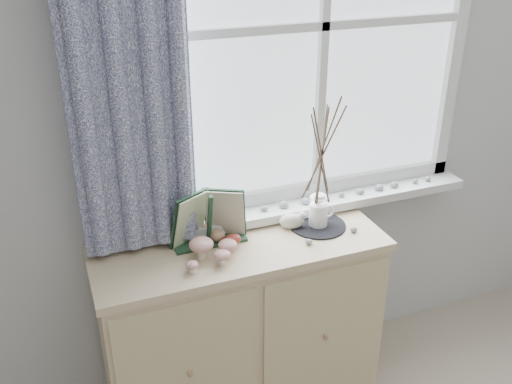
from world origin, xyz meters
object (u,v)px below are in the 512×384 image
(sideboard, at_px, (242,328))
(botanical_book, at_px, (211,220))
(twig_pitcher, at_px, (322,151))
(toadstool_cluster, at_px, (211,249))

(sideboard, distance_m, botanical_book, 0.56)
(twig_pitcher, bearing_deg, botanical_book, -174.04)
(toadstool_cluster, distance_m, twig_pitcher, 0.59)
(sideboard, relative_size, botanical_book, 3.48)
(sideboard, distance_m, twig_pitcher, 0.85)
(sideboard, bearing_deg, twig_pitcher, 3.97)
(twig_pitcher, bearing_deg, sideboard, -169.08)
(sideboard, bearing_deg, toadstool_cluster, -155.93)
(sideboard, bearing_deg, botanical_book, 163.36)
(botanical_book, bearing_deg, sideboard, -17.22)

